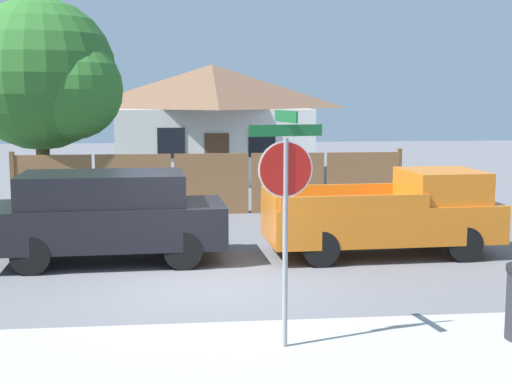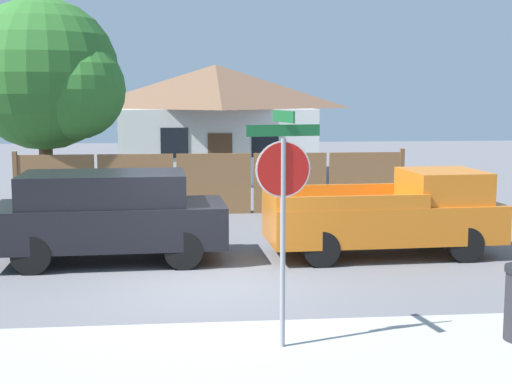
{
  "view_description": "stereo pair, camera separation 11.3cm",
  "coord_description": "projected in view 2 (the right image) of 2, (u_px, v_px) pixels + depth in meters",
  "views": [
    {
      "loc": [
        -0.38,
        -12.23,
        3.33
      ],
      "look_at": [
        1.02,
        0.59,
        1.6
      ],
      "focal_mm": 50.0,
      "sensor_mm": 36.0,
      "label": 1
    },
    {
      "loc": [
        -0.27,
        -12.24,
        3.33
      ],
      "look_at": [
        1.02,
        0.59,
        1.6
      ],
      "focal_mm": 50.0,
      "sensor_mm": 36.0,
      "label": 2
    }
  ],
  "objects": [
    {
      "name": "oak_tree",
      "position": [
        50.0,
        78.0,
        20.81
      ],
      "size": [
        4.67,
        4.44,
        6.2
      ],
      "color": "brown",
      "rests_on": "ground"
    },
    {
      "name": "ground_plane",
      "position": [
        202.0,
        287.0,
        12.54
      ],
      "size": [
        80.0,
        80.0,
        0.0
      ],
      "primitive_type": "plane",
      "color": "slate"
    },
    {
      "name": "house",
      "position": [
        216.0,
        119.0,
        29.32
      ],
      "size": [
        7.98,
        7.24,
        4.63
      ],
      "color": "white",
      "rests_on": "ground"
    },
    {
      "name": "orange_pickup",
      "position": [
        392.0,
        215.0,
        14.99
      ],
      "size": [
        4.89,
        2.1,
        1.79
      ],
      "rotation": [
        0.0,
        0.0,
        0.04
      ],
      "color": "orange",
      "rests_on": "ground"
    },
    {
      "name": "stop_sign",
      "position": [
        283.0,
        188.0,
        9.28
      ],
      "size": [
        0.98,
        0.88,
        3.15
      ],
      "rotation": [
        0.0,
        0.0,
        0.16
      ],
      "color": "gray",
      "rests_on": "ground"
    },
    {
      "name": "red_suv",
      "position": [
        109.0,
        213.0,
        14.38
      ],
      "size": [
        4.68,
        2.18,
        1.82
      ],
      "rotation": [
        0.0,
        0.0,
        0.04
      ],
      "color": "black",
      "rests_on": "ground"
    },
    {
      "name": "wooden_fence",
      "position": [
        214.0,
        184.0,
        20.27
      ],
      "size": [
        11.09,
        0.12,
        1.83
      ],
      "color": "brown",
      "rests_on": "ground"
    },
    {
      "name": "sidewalk_strip",
      "position": [
        209.0,
        362.0,
        8.99
      ],
      "size": [
        36.0,
        3.2,
        0.01
      ],
      "color": "#A3A39E",
      "rests_on": "ground"
    }
  ]
}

